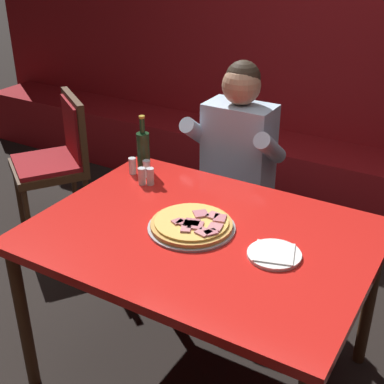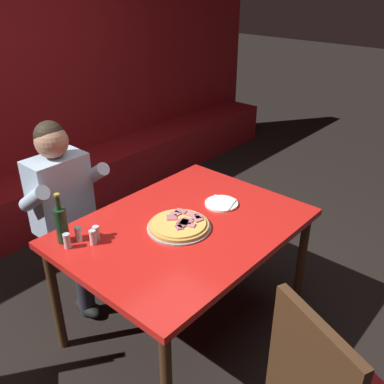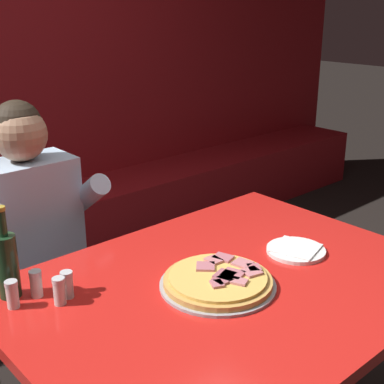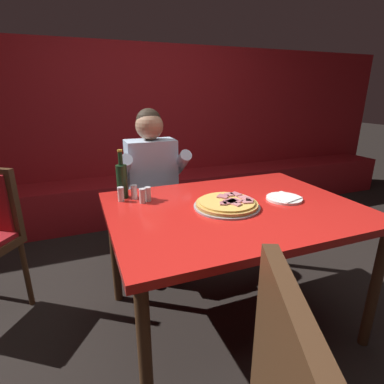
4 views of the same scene
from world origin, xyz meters
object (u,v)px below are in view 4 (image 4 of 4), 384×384
plate_white_paper (284,198)px  shaker_black_pepper (134,193)px  shaker_red_pepper_flakes (148,195)px  shaker_oregano (142,197)px  beer_bottle (122,180)px  shaker_parmesan (121,195)px  main_dining_table (234,218)px  pizza (227,204)px  diner_seated_blue_shirt (154,185)px

plate_white_paper → shaker_black_pepper: shaker_black_pepper is taller
plate_white_paper → shaker_black_pepper: size_ratio=2.44×
plate_white_paper → shaker_red_pepper_flakes: bearing=160.6°
plate_white_paper → shaker_oregano: shaker_oregano is taller
beer_bottle → shaker_red_pepper_flakes: bearing=-44.6°
shaker_parmesan → shaker_black_pepper: (0.08, 0.01, 0.00)m
beer_bottle → shaker_parmesan: beer_bottle is taller
beer_bottle → shaker_red_pepper_flakes: size_ratio=3.40×
main_dining_table → shaker_red_pepper_flakes: shaker_red_pepper_flakes is taller
main_dining_table → plate_white_paper: plate_white_paper is taller
shaker_parmesan → shaker_black_pepper: size_ratio=1.00×
shaker_oregano → shaker_red_pepper_flakes: 0.04m
main_dining_table → pizza: size_ratio=3.77×
beer_bottle → diner_seated_blue_shirt: (0.30, 0.41, -0.18)m
beer_bottle → pizza: bearing=-36.6°
beer_bottle → shaker_red_pepper_flakes: 0.19m
shaker_parmesan → shaker_black_pepper: same height
plate_white_paper → shaker_oregano: size_ratio=2.44×
main_dining_table → shaker_oregano: shaker_oregano is taller
main_dining_table → shaker_parmesan: size_ratio=16.14×
shaker_black_pepper → shaker_red_pepper_flakes: bearing=-44.7°
main_dining_table → plate_white_paper: size_ratio=6.61×
beer_bottle → shaker_parmesan: bearing=-108.1°
shaker_red_pepper_flakes → shaker_oregano: bearing=-153.3°
shaker_black_pepper → shaker_oregano: size_ratio=1.00×
shaker_parmesan → shaker_oregano: 0.13m
main_dining_table → shaker_red_pepper_flakes: 0.52m
shaker_black_pepper → shaker_oregano: same height
shaker_black_pepper → diner_seated_blue_shirt: 0.54m
pizza → shaker_oregano: 0.49m
beer_bottle → shaker_oregano: bearing=-57.9°
main_dining_table → shaker_oregano: (-0.47, 0.24, 0.11)m
main_dining_table → beer_bottle: (-0.56, 0.38, 0.18)m
shaker_oregano → diner_seated_blue_shirt: bearing=69.3°
pizza → diner_seated_blue_shirt: (-0.21, 0.79, -0.09)m
beer_bottle → diner_seated_blue_shirt: 0.54m
beer_bottle → shaker_oregano: 0.18m
shaker_red_pepper_flakes → diner_seated_blue_shirt: size_ratio=0.07×
shaker_black_pepper → shaker_oregano: 0.09m
shaker_oregano → beer_bottle: bearing=122.1°
beer_bottle → diner_seated_blue_shirt: size_ratio=0.23×
shaker_parmesan → pizza: bearing=-30.3°
pizza → shaker_red_pepper_flakes: (-0.39, 0.26, 0.02)m
plate_white_paper → main_dining_table: bearing=177.7°
plate_white_paper → shaker_parmesan: (-0.91, 0.33, 0.03)m
diner_seated_blue_shirt → plate_white_paper: bearing=-53.7°
pizza → beer_bottle: bearing=143.4°
pizza → main_dining_table: bearing=2.2°
beer_bottle → shaker_black_pepper: beer_bottle is taller
main_dining_table → shaker_parmesan: bearing=151.8°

